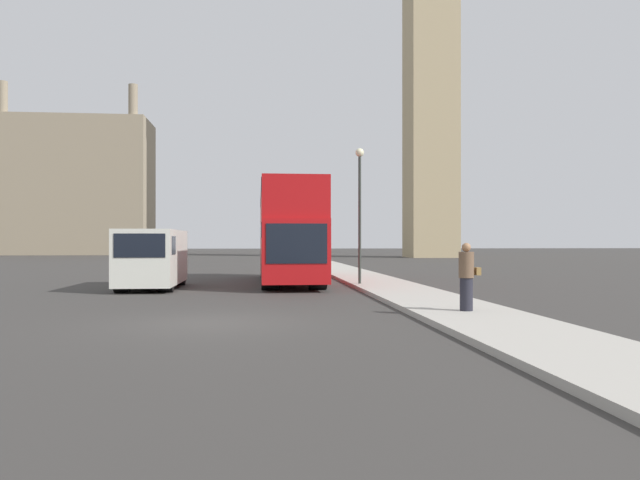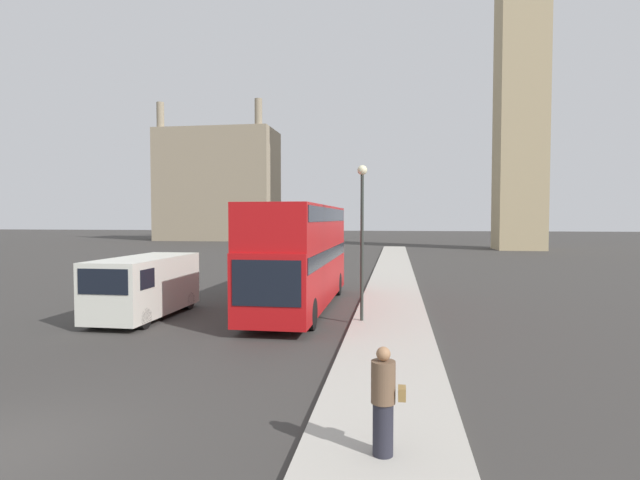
% 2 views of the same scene
% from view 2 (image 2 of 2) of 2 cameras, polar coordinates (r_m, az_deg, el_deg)
% --- Properties ---
extents(sidewalk_strip, '(2.80, 120.00, 0.15)m').
position_cam_2_polar(sidewalk_strip, '(8.15, 7.14, -25.45)').
color(sidewalk_strip, '#ADA89E').
rests_on(sidewalk_strip, ground_plane).
extents(building_block_distant, '(20.48, 10.53, 23.83)m').
position_cam_2_polar(building_block_distant, '(91.67, -11.52, 6.14)').
color(building_block_distant, gray).
rests_on(building_block_distant, ground_plane).
extents(red_double_decker_bus, '(2.60, 11.49, 4.42)m').
position_cam_2_polar(red_double_decker_bus, '(21.43, -2.23, -1.29)').
color(red_double_decker_bus, '#B71114').
rests_on(red_double_decker_bus, ground_plane).
extents(white_van, '(2.17, 5.67, 2.38)m').
position_cam_2_polar(white_van, '(20.68, -19.50, -4.92)').
color(white_van, silver).
rests_on(white_van, ground_plane).
extents(pedestrian, '(0.54, 0.38, 1.73)m').
position_cam_2_polar(pedestrian, '(8.31, 7.29, -17.80)').
color(pedestrian, '#23232D').
rests_on(pedestrian, sidewalk_strip).
extents(street_lamp, '(0.36, 0.36, 5.67)m').
position_cam_2_polar(street_lamp, '(18.21, 4.83, 2.44)').
color(street_lamp, '#2D332D').
rests_on(street_lamp, sidewalk_strip).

